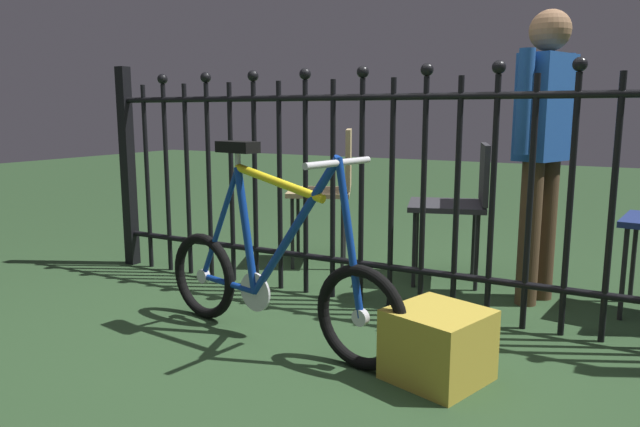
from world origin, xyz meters
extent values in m
plane|color=#274124|center=(0.00, 0.00, 0.00)|extent=(20.00, 20.00, 0.00)
cylinder|color=black|center=(-1.80, 0.66, 0.59)|extent=(0.03, 0.03, 1.17)
sphere|color=black|center=(-1.80, 0.66, 1.20)|extent=(0.06, 0.06, 0.06)
cylinder|color=black|center=(-1.63, 0.66, 0.59)|extent=(0.03, 0.03, 1.17)
cylinder|color=black|center=(-1.46, 0.66, 0.59)|extent=(0.03, 0.03, 1.17)
sphere|color=black|center=(-1.46, 0.66, 1.20)|extent=(0.06, 0.06, 0.06)
cylinder|color=black|center=(-1.29, 0.66, 0.59)|extent=(0.03, 0.03, 1.17)
cylinder|color=black|center=(-1.13, 0.66, 0.59)|extent=(0.03, 0.03, 1.17)
sphere|color=black|center=(-1.13, 0.66, 1.20)|extent=(0.06, 0.06, 0.06)
cylinder|color=black|center=(-0.96, 0.66, 0.59)|extent=(0.03, 0.03, 1.17)
cylinder|color=black|center=(-0.79, 0.66, 0.59)|extent=(0.03, 0.03, 1.17)
sphere|color=black|center=(-0.79, 0.66, 1.20)|extent=(0.06, 0.06, 0.06)
cylinder|color=black|center=(-0.62, 0.66, 0.59)|extent=(0.03, 0.03, 1.17)
cylinder|color=black|center=(-0.45, 0.66, 0.59)|extent=(0.03, 0.03, 1.17)
sphere|color=black|center=(-0.45, 0.66, 1.20)|extent=(0.06, 0.06, 0.06)
cylinder|color=black|center=(-0.29, 0.66, 0.59)|extent=(0.03, 0.03, 1.17)
cylinder|color=black|center=(-0.12, 0.66, 0.59)|extent=(0.03, 0.03, 1.17)
sphere|color=black|center=(-0.12, 0.66, 1.20)|extent=(0.06, 0.06, 0.06)
cylinder|color=black|center=(0.05, 0.66, 0.59)|extent=(0.03, 0.03, 1.17)
cylinder|color=black|center=(0.22, 0.66, 0.59)|extent=(0.03, 0.03, 1.17)
sphere|color=black|center=(0.22, 0.66, 1.20)|extent=(0.06, 0.06, 0.06)
cylinder|color=black|center=(0.39, 0.66, 0.59)|extent=(0.03, 0.03, 1.17)
cylinder|color=black|center=(0.55, 0.66, 0.59)|extent=(0.03, 0.03, 1.17)
sphere|color=black|center=(0.55, 0.66, 1.20)|extent=(0.06, 0.06, 0.06)
cylinder|color=black|center=(0.72, 0.66, 0.59)|extent=(0.03, 0.03, 1.17)
cylinder|color=black|center=(0.89, 0.66, 0.59)|extent=(0.03, 0.03, 1.17)
sphere|color=black|center=(0.89, 0.66, 1.20)|extent=(0.06, 0.06, 0.06)
cylinder|color=black|center=(1.06, 0.66, 0.59)|extent=(0.03, 0.03, 1.17)
cylinder|color=black|center=(0.00, 0.66, 0.21)|extent=(3.60, 0.03, 0.03)
cylinder|color=black|center=(0.00, 0.66, 1.08)|extent=(3.60, 0.03, 0.03)
cube|color=black|center=(-1.80, 0.66, 0.65)|extent=(0.07, 0.07, 1.29)
torus|color=black|center=(-0.69, 0.06, 0.21)|extent=(0.43, 0.12, 0.42)
cylinder|color=silver|center=(-0.69, 0.06, 0.21)|extent=(0.07, 0.04, 0.07)
torus|color=black|center=(0.24, -0.11, 0.21)|extent=(0.43, 0.12, 0.42)
cylinder|color=silver|center=(0.24, -0.11, 0.21)|extent=(0.07, 0.04, 0.07)
cylinder|color=navy|center=(-0.11, -0.05, 0.52)|extent=(0.50, 0.13, 0.65)
cylinder|color=yellow|center=(-0.19, -0.03, 0.71)|extent=(0.49, 0.12, 0.14)
cylinder|color=navy|center=(-0.38, 0.00, 0.48)|extent=(0.13, 0.06, 0.57)
cylinder|color=navy|center=(-0.51, 0.03, 0.21)|extent=(0.36, 0.09, 0.04)
cylinder|color=navy|center=(-0.56, 0.04, 0.49)|extent=(0.29, 0.08, 0.56)
cylinder|color=navy|center=(0.18, -0.10, 0.52)|extent=(0.15, 0.06, 0.63)
cylinder|color=silver|center=(0.12, -0.09, 0.82)|extent=(0.03, 0.03, 0.02)
cylinder|color=silver|center=(0.12, -0.09, 0.81)|extent=(0.10, 0.40, 0.03)
cylinder|color=silver|center=(-0.43, 0.01, 0.80)|extent=(0.03, 0.03, 0.07)
cube|color=black|center=(-0.43, 0.01, 0.85)|extent=(0.21, 0.12, 0.05)
cylinder|color=silver|center=(-0.34, -0.01, 0.20)|extent=(0.18, 0.04, 0.18)
cylinder|color=black|center=(0.04, 1.05, 0.22)|extent=(0.02, 0.02, 0.44)
cylinder|color=black|center=(-0.06, 1.38, 0.22)|extent=(0.02, 0.02, 0.44)
cylinder|color=black|center=(0.38, 1.15, 0.22)|extent=(0.02, 0.02, 0.44)
cylinder|color=black|center=(0.27, 1.48, 0.22)|extent=(0.02, 0.02, 0.44)
cube|color=#2D2D33|center=(0.16, 1.27, 0.46)|extent=(0.55, 0.55, 0.03)
cube|color=#2D2D33|center=(0.36, 1.33, 0.65)|extent=(0.15, 0.41, 0.34)
cylinder|color=black|center=(-0.78, 1.05, 0.23)|extent=(0.02, 0.02, 0.47)
cylinder|color=black|center=(-0.92, 1.35, 0.23)|extent=(0.02, 0.02, 0.47)
cylinder|color=black|center=(-0.49, 1.18, 0.23)|extent=(0.02, 0.02, 0.47)
cylinder|color=black|center=(-0.62, 1.48, 0.23)|extent=(0.02, 0.02, 0.47)
cube|color=tan|center=(-0.70, 1.27, 0.48)|extent=(0.53, 0.53, 0.03)
cube|color=tan|center=(-0.53, 1.34, 0.70)|extent=(0.18, 0.36, 0.39)
cylinder|color=black|center=(1.12, 1.01, 0.23)|extent=(0.02, 0.02, 0.46)
cylinder|color=black|center=(1.16, 1.34, 0.23)|extent=(0.02, 0.02, 0.46)
cylinder|color=#4C3823|center=(0.67, 1.04, 0.38)|extent=(0.11, 0.11, 0.76)
cylinder|color=#4C3823|center=(0.73, 1.19, 0.38)|extent=(0.11, 0.11, 0.76)
cube|color=#1E4C99|center=(0.70, 1.11, 1.03)|extent=(0.28, 0.34, 0.54)
cylinder|color=#1E4C99|center=(0.63, 0.93, 1.05)|extent=(0.08, 0.08, 0.51)
cylinder|color=#1E4C99|center=(0.77, 1.30, 1.05)|extent=(0.08, 0.08, 0.51)
sphere|color=#8C6647|center=(0.70, 1.11, 1.41)|extent=(0.21, 0.21, 0.21)
cube|color=#B29933|center=(0.53, -0.05, 0.14)|extent=(0.41, 0.41, 0.27)
camera|label=1|loc=(1.15, -2.12, 1.01)|focal=33.10mm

